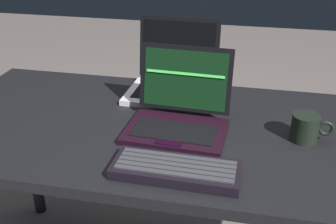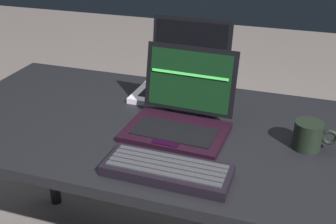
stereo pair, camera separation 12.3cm
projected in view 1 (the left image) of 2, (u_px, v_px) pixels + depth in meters
The scene contains 5 objects.
desk at pixel (172, 147), 1.35m from camera, with size 1.56×0.73×0.72m.
laptop_front at pixel (179, 114), 1.28m from camera, with size 0.31×0.27×0.24m.
laptop_rear at pixel (174, 80), 1.52m from camera, with size 0.33×0.27×0.26m.
external_keyboard at pixel (176, 170), 1.08m from camera, with size 0.34×0.14×0.03m.
coffee_mug at pixel (306, 127), 1.23m from camera, with size 0.12×0.08×0.08m.
Camera 1 is at (0.22, -1.13, 1.36)m, focal length 44.28 mm.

